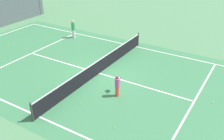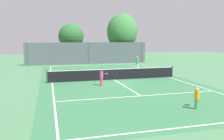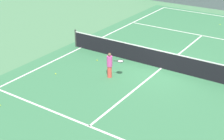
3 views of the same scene
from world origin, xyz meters
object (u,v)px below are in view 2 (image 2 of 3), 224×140
(tennis_ball_4, at_px, (80,104))
(tennis_ball_5, at_px, (71,90))
(player_0, at_px, (137,63))
(tennis_ball_1, at_px, (96,67))
(player_2, at_px, (102,77))
(player_1, at_px, (197,98))
(tennis_ball_0, at_px, (152,98))
(tennis_ball_3, at_px, (149,75))
(tennis_ball_2, at_px, (217,111))
(tennis_ball_6, at_px, (77,83))

(tennis_ball_4, bearing_deg, tennis_ball_5, 91.83)
(player_0, relative_size, tennis_ball_1, 24.52)
(player_0, bearing_deg, player_2, -127.21)
(tennis_ball_1, bearing_deg, player_1, -85.73)
(player_1, distance_m, tennis_ball_0, 2.95)
(player_2, height_order, tennis_ball_1, player_2)
(player_0, xyz_separation_m, player_2, (-6.22, -8.20, -0.14))
(tennis_ball_3, xyz_separation_m, tennis_ball_5, (-8.49, -5.48, 0.00))
(tennis_ball_2, height_order, tennis_ball_3, same)
(tennis_ball_2, height_order, tennis_ball_6, same)
(player_0, xyz_separation_m, tennis_ball_1, (-4.22, 3.81, -0.80))
(tennis_ball_3, bearing_deg, tennis_ball_6, -159.60)
(tennis_ball_3, distance_m, tennis_ball_5, 10.11)
(tennis_ball_1, distance_m, tennis_ball_6, 11.34)
(tennis_ball_6, bearing_deg, player_0, 40.76)
(tennis_ball_3, height_order, tennis_ball_5, same)
(player_0, height_order, tennis_ball_4, player_0)
(player_0, xyz_separation_m, tennis_ball_5, (-8.74, -9.49, -0.80))
(tennis_ball_6, bearing_deg, tennis_ball_0, -58.13)
(tennis_ball_4, distance_m, tennis_ball_6, 6.26)
(player_0, height_order, player_1, player_0)
(tennis_ball_5, bearing_deg, player_2, 27.10)
(tennis_ball_2, distance_m, tennis_ball_4, 7.36)
(tennis_ball_0, distance_m, tennis_ball_4, 4.50)
(tennis_ball_1, bearing_deg, tennis_ball_4, -104.61)
(tennis_ball_6, bearing_deg, tennis_ball_5, -106.13)
(tennis_ball_6, bearing_deg, tennis_ball_4, -95.84)
(tennis_ball_1, distance_m, tennis_ball_5, 14.04)
(tennis_ball_4, bearing_deg, tennis_ball_3, 47.38)
(tennis_ball_4, height_order, tennis_ball_5, same)
(tennis_ball_4, bearing_deg, tennis_ball_2, -25.96)
(player_2, bearing_deg, player_0, 52.79)
(tennis_ball_1, relative_size, tennis_ball_2, 1.00)
(tennis_ball_3, height_order, tennis_ball_6, same)
(player_2, relative_size, tennis_ball_0, 19.91)
(tennis_ball_1, bearing_deg, tennis_ball_3, -63.09)
(player_1, bearing_deg, tennis_ball_5, 134.11)
(tennis_ball_1, bearing_deg, tennis_ball_5, -108.80)
(player_0, xyz_separation_m, tennis_ball_6, (-7.99, -6.89, -0.80))
(tennis_ball_0, bearing_deg, tennis_ball_3, 66.91)
(tennis_ball_1, xyz_separation_m, tennis_ball_6, (-3.77, -10.69, 0.00))
(tennis_ball_1, bearing_deg, tennis_ball_6, -109.44)
(player_2, distance_m, tennis_ball_1, 12.19)
(player_2, relative_size, tennis_ball_5, 19.91)
(player_1, bearing_deg, tennis_ball_4, 156.56)
(player_0, relative_size, player_2, 1.23)
(tennis_ball_2, xyz_separation_m, tennis_ball_5, (-6.73, 6.85, 0.00))
(tennis_ball_3, xyz_separation_m, tennis_ball_6, (-7.74, -2.88, 0.00))
(tennis_ball_6, bearing_deg, player_1, -59.19)
(player_1, xyz_separation_m, tennis_ball_1, (-1.45, 19.46, -0.58))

